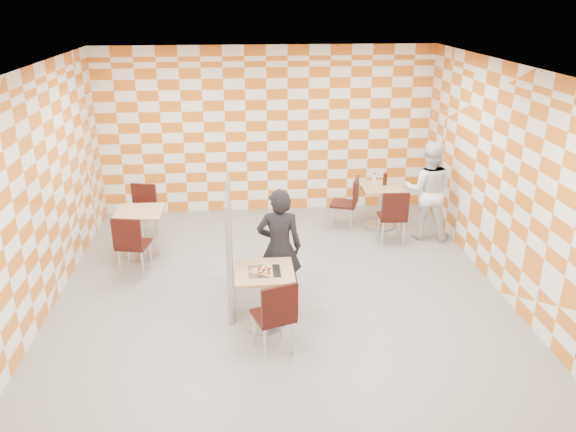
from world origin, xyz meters
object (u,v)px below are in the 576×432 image
object	(u,v)px
empty_table	(140,226)
man_dark	(279,247)
soda_bottle	(385,179)
partition	(229,244)
main_table	(265,289)
second_table	(381,199)
chair_second_front	(393,213)
man_white	(428,191)
chair_main_front	(276,313)
sport_bottle	(374,179)
chair_empty_far	(143,208)
chair_second_side	(349,199)
chair_empty_near	(131,241)

from	to	relation	value
empty_table	man_dark	bearing A→B (deg)	-38.01
soda_bottle	partition	bearing A→B (deg)	-138.67
main_table	second_table	world-z (taller)	same
second_table	empty_table	size ratio (longest dim) A/B	1.00
chair_second_front	man_white	distance (m)	0.74
empty_table	soda_bottle	distance (m)	4.13
main_table	man_white	bearing A→B (deg)	41.66
empty_table	chair_main_front	bearing A→B (deg)	-55.30
man_white	sport_bottle	distance (m)	0.98
man_dark	sport_bottle	xyz separation A→B (m)	(1.83, 2.57, 0.05)
second_table	soda_bottle	xyz separation A→B (m)	(0.07, 0.07, 0.34)
empty_table	chair_empty_far	bearing A→B (deg)	95.57
empty_table	chair_empty_far	xyz separation A→B (m)	(-0.07, 0.68, 0.04)
chair_second_side	man_white	size ratio (longest dim) A/B	0.57
chair_main_front	chair_empty_near	bearing A→B (deg)	132.80
empty_table	partition	distance (m)	1.99
chair_second_side	chair_second_front	bearing A→B (deg)	-51.04
empty_table	man_white	world-z (taller)	man_white
second_table	soda_bottle	world-z (taller)	soda_bottle
empty_table	chair_second_front	bearing A→B (deg)	1.19
partition	empty_table	bearing A→B (deg)	134.46
man_dark	chair_main_front	bearing A→B (deg)	88.71
main_table	chair_main_front	xyz separation A→B (m)	(0.10, -0.61, 0.04)
sport_bottle	chair_empty_far	bearing A→B (deg)	-175.46
partition	soda_bottle	size ratio (longest dim) A/B	6.74
chair_second_front	chair_empty_far	world-z (taller)	same
second_table	partition	size ratio (longest dim) A/B	0.48
empty_table	man_white	xyz separation A→B (m)	(4.60, 0.35, 0.31)
partition	man_white	bearing A→B (deg)	28.68
main_table	chair_empty_far	distance (m)	3.38
main_table	chair_empty_far	xyz separation A→B (m)	(-1.87, 2.81, 0.04)
chair_second_side	second_table	bearing A→B (deg)	4.51
chair_second_side	sport_bottle	distance (m)	0.58
chair_empty_near	sport_bottle	bearing A→B (deg)	23.07
chair_main_front	partition	bearing A→B (deg)	111.25
sport_bottle	chair_second_front	bearing A→B (deg)	-82.48
chair_main_front	chair_second_side	world-z (taller)	same
chair_main_front	chair_second_front	distance (m)	3.50
chair_second_front	chair_second_side	world-z (taller)	same
chair_second_side	sport_bottle	world-z (taller)	sport_bottle
chair_second_front	second_table	bearing A→B (deg)	91.58
main_table	chair_empty_near	distance (m)	2.35
chair_second_front	chair_second_side	size ratio (longest dim) A/B	1.00
empty_table	chair_main_front	distance (m)	3.34
man_white	soda_bottle	bearing A→B (deg)	-26.35
main_table	second_table	size ratio (longest dim) A/B	1.00
soda_bottle	chair_empty_near	bearing A→B (deg)	-158.75
chair_main_front	chair_empty_far	world-z (taller)	same
empty_table	partition	bearing A→B (deg)	-45.54
empty_table	chair_second_front	world-z (taller)	chair_second_front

